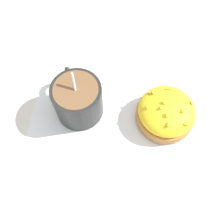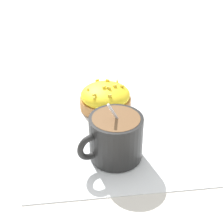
% 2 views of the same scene
% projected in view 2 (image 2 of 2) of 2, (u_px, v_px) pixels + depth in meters
% --- Properties ---
extents(ground_plane, '(3.00, 3.00, 0.00)m').
position_uv_depth(ground_plane, '(112.00, 130.00, 0.55)').
color(ground_plane, silver).
extents(paper_napkin, '(0.32, 0.29, 0.00)m').
position_uv_depth(paper_napkin, '(112.00, 129.00, 0.55)').
color(paper_napkin, white).
rests_on(paper_napkin, ground_plane).
extents(coffee_cup, '(0.08, 0.10, 0.10)m').
position_uv_depth(coffee_cup, '(116.00, 136.00, 0.47)').
color(coffee_cup, black).
rests_on(coffee_cup, paper_napkin).
extents(frosted_pastry, '(0.10, 0.10, 0.05)m').
position_uv_depth(frosted_pastry, '(105.00, 98.00, 0.60)').
color(frosted_pastry, '#B2753D').
rests_on(frosted_pastry, paper_napkin).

